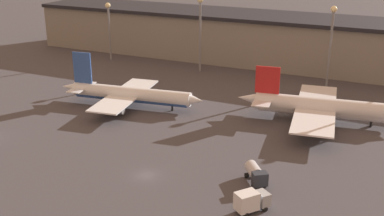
{
  "coord_description": "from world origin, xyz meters",
  "views": [
    {
      "loc": [
        41.15,
        -68.54,
        42.56
      ],
      "look_at": [
        -0.76,
        21.73,
        6.0
      ],
      "focal_mm": 45.0,
      "sensor_mm": 36.0,
      "label": 1
    }
  ],
  "objects_px": {
    "airplane_0": "(129,94)",
    "service_vehicle_3": "(256,174)",
    "airplane_1": "(321,107)",
    "service_vehicle_1": "(251,201)"
  },
  "relations": [
    {
      "from": "airplane_0",
      "to": "service_vehicle_3",
      "type": "bearing_deg",
      "value": -39.0
    },
    {
      "from": "airplane_1",
      "to": "service_vehicle_3",
      "type": "height_order",
      "value": "airplane_1"
    },
    {
      "from": "airplane_0",
      "to": "airplane_1",
      "type": "relative_size",
      "value": 0.98
    },
    {
      "from": "airplane_1",
      "to": "service_vehicle_1",
      "type": "xyz_separation_m",
      "value": [
        -2.43,
        -44.33,
        -1.67
      ]
    },
    {
      "from": "airplane_0",
      "to": "service_vehicle_1",
      "type": "xyz_separation_m",
      "value": [
        44.39,
        -34.59,
        -1.24
      ]
    },
    {
      "from": "service_vehicle_1",
      "to": "airplane_1",
      "type": "bearing_deg",
      "value": 34.0
    },
    {
      "from": "service_vehicle_1",
      "to": "airplane_0",
      "type": "bearing_deg",
      "value": 89.22
    },
    {
      "from": "airplane_0",
      "to": "service_vehicle_3",
      "type": "height_order",
      "value": "airplane_0"
    },
    {
      "from": "service_vehicle_3",
      "to": "airplane_0",
      "type": "bearing_deg",
      "value": -157.12
    },
    {
      "from": "airplane_1",
      "to": "airplane_0",
      "type": "bearing_deg",
      "value": -176.54
    }
  ]
}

